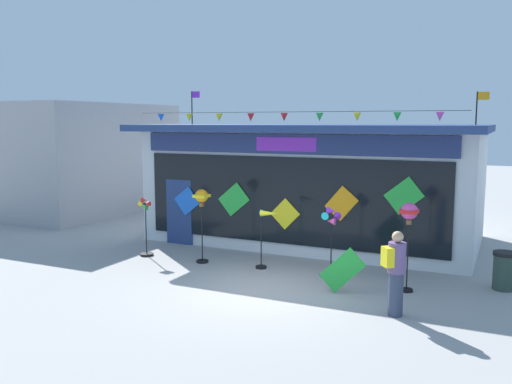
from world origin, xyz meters
name	(u,v)px	position (x,y,z in m)	size (l,w,h in m)	color
ground_plane	(263,290)	(0.00, 0.00, 0.00)	(80.00, 80.00, 0.00)	#9E9B99
kite_shop_building	(316,182)	(-0.71, 5.66, 1.86)	(10.23, 5.96, 4.83)	silver
wind_spinner_far_left	(145,225)	(-4.28, 1.42, 0.89)	(0.38, 0.38, 1.66)	black
wind_spinner_left	(202,204)	(-2.46, 1.46, 1.60)	(0.36, 0.36, 1.99)	black
wind_spinner_center_left	(266,229)	(-0.63, 1.61, 1.04)	(0.62, 0.29, 1.53)	black
wind_spinner_center_right	(331,229)	(1.08, 1.60, 1.19)	(0.44, 0.34, 1.73)	black
wind_spinner_right	(409,218)	(2.96, 1.26, 1.67)	(0.38, 0.38, 2.00)	black
person_near_camera	(396,271)	(3.01, -0.40, 0.89)	(0.47, 0.45, 1.68)	#333D56
trash_bin	(504,271)	(4.91, 2.33, 0.44)	(0.52, 0.52, 0.87)	#2D4238
display_kite_on_ground	(342,270)	(1.68, 0.54, 0.52)	(0.52, 0.03, 0.94)	green
neighbour_building	(79,158)	(-11.64, 6.73, 2.24)	(5.14, 7.54, 4.49)	#99999E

